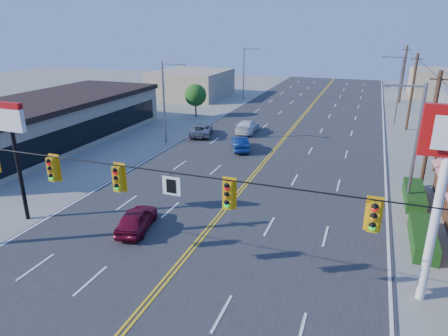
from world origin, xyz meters
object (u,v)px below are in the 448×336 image
(car_white, at_px, (247,127))
(car_silver, at_px, (201,130))
(signal_span, at_px, (142,195))
(kfc_pylon, at_px, (445,168))
(car_magenta, at_px, (137,220))
(pizza_hut_sign, at_px, (13,137))
(car_blue, at_px, (240,144))

(car_white, distance_m, car_silver, 5.15)
(signal_span, distance_m, kfc_pylon, 11.87)
(car_magenta, bearing_deg, car_silver, -89.02)
(kfc_pylon, relative_size, pizza_hut_sign, 1.24)
(kfc_pylon, xyz_separation_m, pizza_hut_sign, (-22.00, 0.00, -0.86))
(kfc_pylon, relative_size, car_magenta, 2.21)
(signal_span, relative_size, car_blue, 6.13)
(signal_span, height_order, car_magenta, signal_span)
(car_white, bearing_deg, car_silver, 31.06)
(signal_span, distance_m, car_blue, 22.58)
(car_white, bearing_deg, car_magenta, 87.79)
(pizza_hut_sign, bearing_deg, car_white, 74.77)
(kfc_pylon, relative_size, car_silver, 1.85)
(car_magenta, xyz_separation_m, car_white, (-0.45, 23.37, 0.02))
(signal_span, distance_m, car_silver, 27.24)
(car_silver, bearing_deg, kfc_pylon, 115.78)
(car_magenta, xyz_separation_m, car_blue, (0.78, 16.91, -0.00))
(car_magenta, distance_m, car_silver, 21.00)
(pizza_hut_sign, height_order, car_magenta, pizza_hut_sign)
(car_magenta, relative_size, car_white, 0.82)
(car_magenta, height_order, car_blue, car_magenta)
(signal_span, height_order, pizza_hut_sign, signal_span)
(car_magenta, distance_m, car_white, 23.38)
(signal_span, relative_size, car_white, 5.21)
(car_magenta, bearing_deg, car_white, -100.85)
(kfc_pylon, distance_m, car_silver, 29.62)
(pizza_hut_sign, bearing_deg, car_blue, 66.32)
(car_white, xyz_separation_m, car_silver, (-4.25, -2.91, -0.04))
(car_silver, bearing_deg, car_magenta, 86.43)
(kfc_pylon, bearing_deg, car_silver, 132.29)
(car_silver, bearing_deg, car_blue, 130.51)
(car_blue, distance_m, car_white, 6.58)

